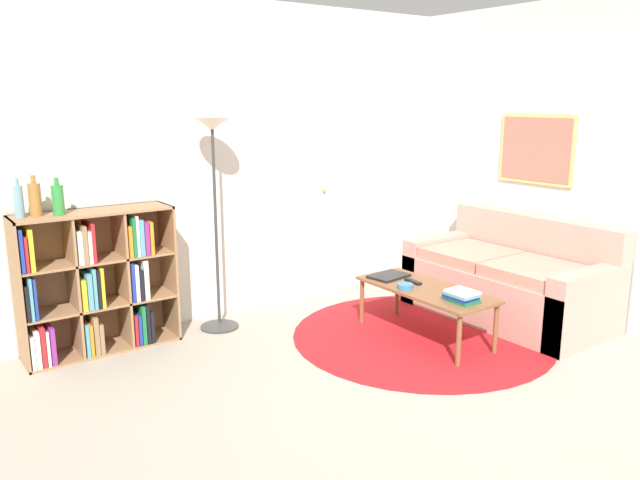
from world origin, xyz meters
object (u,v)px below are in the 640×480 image
Objects in this scene: bookshelf at (95,284)px; bowl at (405,286)px; bottle_middle at (35,199)px; couch at (511,283)px; bottle_right at (58,199)px; floor_lamp at (213,159)px; bottle_left at (19,201)px; laptop at (389,276)px; coffee_table at (425,293)px.

bookshelf is 2.29m from bowl.
couch is at bearing -20.74° from bottle_middle.
floor_lamp is at bearing -3.64° from bottle_right.
bottle_middle is (-3.41, 1.29, 0.86)m from couch.
bottle_left is (-0.44, 0.01, 0.65)m from bookshelf.
couch is 6.44× the size of bottle_right.
laptop is 2.77m from bottle_left.
floor_lamp reaches higher than bottle_middle.
bookshelf is at bearing 7.98° from bottle_right.
bottle_right is (-1.13, 0.07, -0.21)m from floor_lamp.
bowl is (-0.11, -0.31, 0.01)m from laptop.
bottle_middle is at bearing 153.34° from coffee_table.
bookshelf is 0.68m from bottle_right.
floor_lamp is 13.92× the size of bowl.
bookshelf is at bearing -1.04° from bottle_left.
bottle_right is (-2.29, 0.80, 0.73)m from laptop.
bookshelf is 0.79m from bottle_left.
floor_lamp is at bearing -5.20° from bottle_middle.
bottle_middle is (-2.32, 1.16, 0.73)m from bowl.
bookshelf is 2.25m from laptop.
floor_lamp is 5.00× the size of laptop.
bottle_right is (-0.21, -0.03, 0.64)m from bookshelf.
bookshelf reaches higher than laptop.
bottle_middle reaches higher than coffee_table.
bottle_left is (-2.56, 1.23, 0.79)m from coffee_table.
bookshelf is 0.74m from bottle_middle.
coffee_table is 4.24× the size of bottle_left.
bottle_right is at bearing 176.36° from floor_lamp.
bookshelf is 9.05× the size of bowl.
coffee_table is at bearing -43.17° from floor_lamp.
bowl is 0.45× the size of bottle_left.
bottle_right is (-2.32, 1.19, 0.78)m from coffee_table.
floor_lamp is at bearing 136.83° from coffee_table.
floor_lamp is 6.57× the size of bottle_right.
bottle_right is (-3.28, 1.25, 0.85)m from couch.
laptop is 1.31× the size of bottle_right.
bottle_left is at bearing 154.38° from coffee_table.
bowl is (1.98, -1.14, -0.08)m from bookshelf.
bottle_right reaches higher than bookshelf.
couch is 0.96m from coffee_table.
bowl is (-0.14, 0.08, 0.06)m from coffee_table.
laptop is at bearing -32.04° from floor_lamp.
laptop is 1.21× the size of bottle_middle.
bottle_left is at bearing 161.69° from laptop.
bowl is at bearing -27.00° from bottle_right.
bottle_middle is (-1.26, 0.12, -0.20)m from floor_lamp.
bottle_left is (-1.37, 0.11, -0.21)m from floor_lamp.
coffee_table is at bearing 176.43° from couch.
bookshelf is 3.34m from couch.
couch is 1.11m from bowl.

